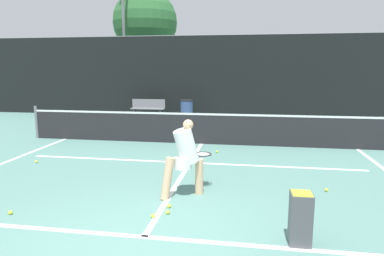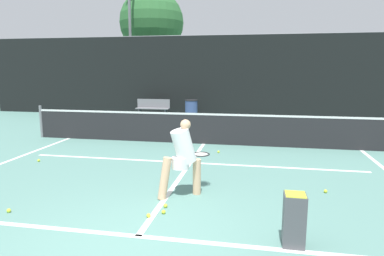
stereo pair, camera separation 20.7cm
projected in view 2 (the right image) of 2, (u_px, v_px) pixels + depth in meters
The scene contains 23 objects.
ground_plane at pixel (127, 251), 4.35m from camera, with size 100.00×100.00×0.00m, color slate.
court_baseline_near at pixel (138, 236), 4.73m from camera, with size 11.00×0.10×0.01m, color white.
court_service_line at pixel (190, 163), 8.40m from camera, with size 8.25×0.10×0.01m, color white.
court_center_mark at pixel (183, 172), 7.61m from camera, with size 0.10×5.95×0.01m, color white.
court_sideline_left at pixel (5, 162), 8.44m from camera, with size 0.10×6.95×0.01m, color white.
net at pixel (204, 127), 10.40m from camera, with size 11.09×0.09×1.07m.
fence_back at pixel (224, 77), 15.88m from camera, with size 24.00×0.06×3.80m.
player_practicing at pixel (183, 156), 6.11m from camera, with size 0.93×1.02×1.41m.
tennis_ball_scattered_0 at pixel (219, 152), 9.37m from camera, with size 0.07×0.07×0.07m, color #D1E033.
tennis_ball_scattered_1 at pixel (165, 206), 5.70m from camera, with size 0.07×0.07×0.07m, color #D1E033.
tennis_ball_scattered_2 at pixel (164, 212), 5.46m from camera, with size 0.07×0.07×0.07m, color #D1E033.
tennis_ball_scattered_4 at pixel (39, 160), 8.49m from camera, with size 0.07×0.07×0.07m, color #D1E033.
tennis_ball_scattered_5 at pixel (149, 215), 5.33m from camera, with size 0.07×0.07×0.07m, color #D1E033.
tennis_ball_scattered_7 at pixel (326, 191), 6.38m from camera, with size 0.07×0.07×0.07m, color #D1E033.
tennis_ball_scattered_8 at pixel (9, 211), 5.51m from camera, with size 0.07×0.07×0.07m, color #D1E033.
ball_hopper at pixel (294, 219), 4.44m from camera, with size 0.28×0.28×0.71m.
courtside_bench at pixel (153, 108), 15.93m from camera, with size 1.57×0.42×0.86m.
trash_bin at pixel (191, 109), 15.51m from camera, with size 0.58×0.58×0.88m.
parked_car at pixel (241, 98), 19.91m from camera, with size 1.64×4.04×1.40m.
floodlight_mast at pixel (129, 3), 19.62m from camera, with size 1.10×0.24×9.53m.
tree_west at pixel (152, 22), 22.15m from camera, with size 4.14×4.14×7.28m.
tree_mid at pixel (152, 39), 24.98m from camera, with size 4.48×4.48×4.87m.
building_far at pixel (242, 67), 33.76m from camera, with size 36.00×2.40×4.78m, color gray.
Camera 2 is at (1.56, -3.78, 2.30)m, focal length 32.00 mm.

